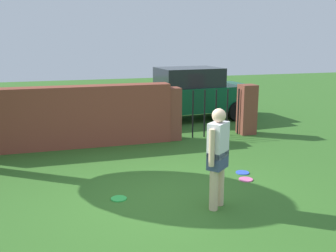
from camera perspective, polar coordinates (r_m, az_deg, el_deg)
The scene contains 8 objects.
ground_plane at distance 6.73m, azimuth 0.26°, elevation -10.58°, with size 40.00×40.00×0.00m, color #336623.
brick_wall at distance 9.88m, azimuth -14.64°, elevation 1.24°, with size 5.21×0.50×1.52m, color brown.
person at distance 6.14m, azimuth 7.32°, elevation -4.08°, with size 0.43×0.40×1.62m.
fence_gate at distance 10.72m, azimuth 6.23°, elevation 2.12°, with size 2.67×0.44×1.40m.
car at distance 12.98m, azimuth 3.05°, elevation 4.76°, with size 4.31×2.16×1.72m.
frisbee_green at distance 6.75m, azimuth -7.23°, elevation -10.52°, with size 0.27×0.27×0.02m, color green.
frisbee_blue at distance 8.05m, azimuth 10.87°, elevation -6.73°, with size 0.27×0.27×0.02m, color blue.
frisbee_pink at distance 7.70m, azimuth 11.35°, elevation -7.69°, with size 0.27×0.27×0.02m, color pink.
Camera 1 is at (-1.81, -5.91, 2.67)m, focal length 41.53 mm.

